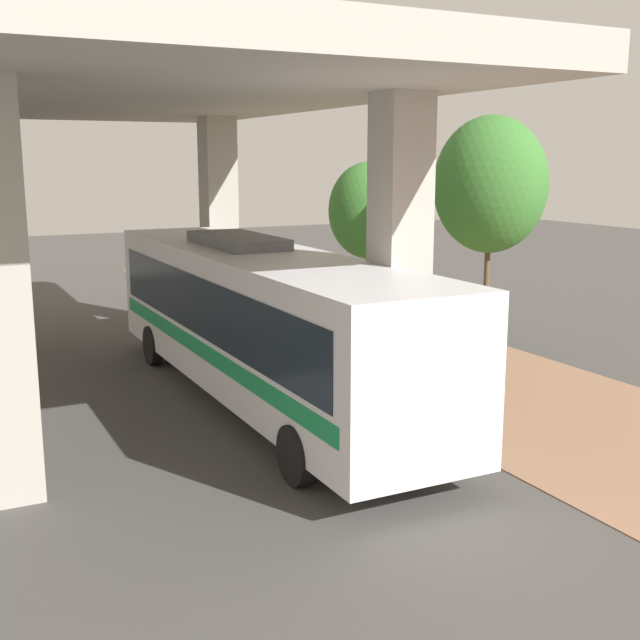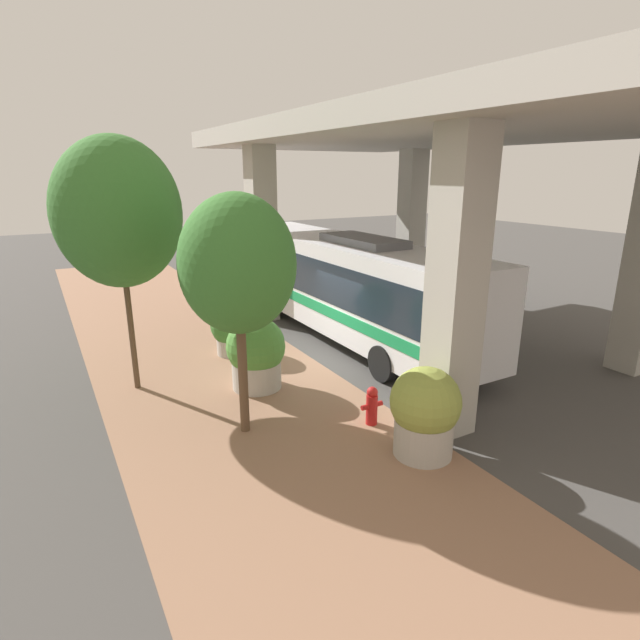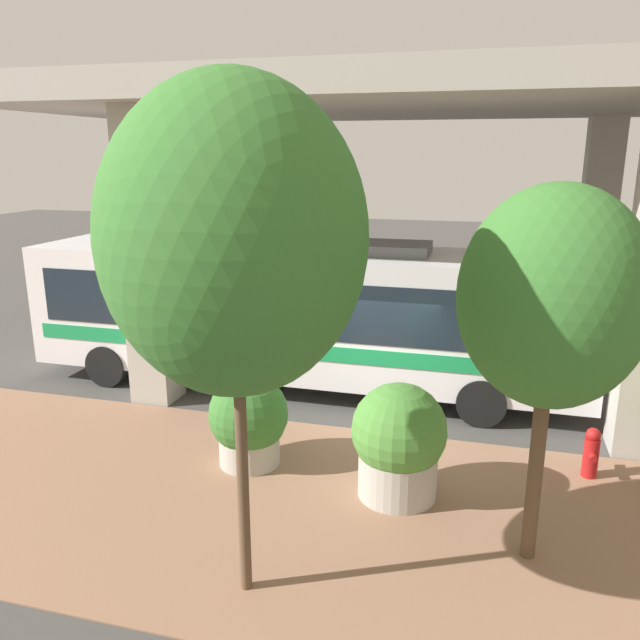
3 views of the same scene
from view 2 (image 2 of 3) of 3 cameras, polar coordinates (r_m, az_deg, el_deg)
name	(u,v)px [view 2 (image 2 of 3)]	position (r m, az deg, el deg)	size (l,w,h in m)	color
ground_plane	(316,361)	(14.91, -0.50, -4.74)	(80.00, 80.00, 0.00)	#474442
sidewalk_strip	(219,381)	(13.80, -11.51, -6.86)	(6.00, 40.00, 0.02)	#936B51
overpass	(431,150)	(16.22, 12.55, 18.42)	(9.40, 17.87, 6.93)	#ADA89E
bus	(341,279)	(17.05, 2.38, 4.65)	(2.76, 12.77, 3.49)	silver
fire_hydrant	(372,406)	(11.25, 5.95, -9.72)	(0.53, 0.26, 0.91)	#B21919
planter_front	(425,412)	(10.09, 11.91, -10.24)	(1.39, 1.39, 1.85)	#ADA89E
planter_middle	(234,328)	(15.47, -9.83, -0.94)	(1.40, 1.40, 1.66)	#ADA89E
planter_back	(256,353)	(12.91, -7.31, -3.81)	(1.52, 1.52, 1.91)	#ADA89E
street_tree_near	(238,265)	(10.03, -9.39, 6.22)	(2.34, 2.34, 5.08)	brown
street_tree_far	(118,213)	(12.93, -22.09, 11.25)	(2.96, 2.96, 6.27)	brown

